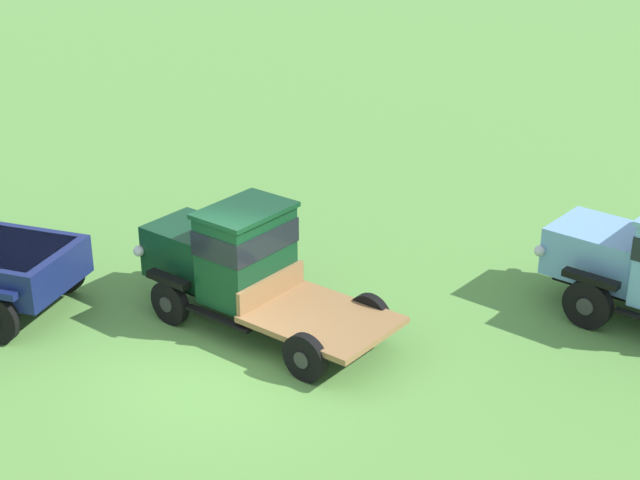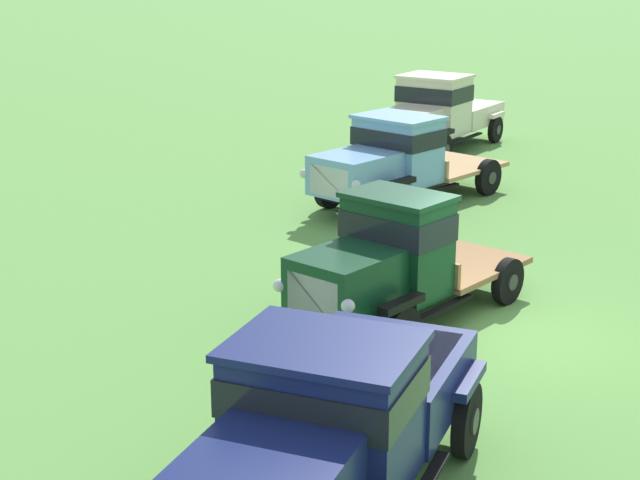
% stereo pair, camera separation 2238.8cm
% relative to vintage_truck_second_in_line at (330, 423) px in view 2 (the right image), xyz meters
% --- Properties ---
extents(ground_plane, '(240.00, 240.00, 0.00)m').
position_rel_vintage_truck_second_in_line_xyz_m(ground_plane, '(5.79, -0.18, -1.11)').
color(ground_plane, '#5B9342').
extents(vintage_truck_second_in_line, '(5.28, 2.45, 2.08)m').
position_rel_vintage_truck_second_in_line_xyz_m(vintage_truck_second_in_line, '(0.00, 0.00, 0.00)').
color(vintage_truck_second_in_line, black).
rests_on(vintage_truck_second_in_line, ground).
extents(vintage_truck_midrow_center, '(5.10, 2.94, 2.14)m').
position_rel_vintage_truck_second_in_line_xyz_m(vintage_truck_midrow_center, '(5.31, 1.42, -0.02)').
color(vintage_truck_midrow_center, black).
rests_on(vintage_truck_midrow_center, ground).
extents(vintage_truck_far_side, '(5.89, 3.48, 2.10)m').
position_rel_vintage_truck_second_in_line_xyz_m(vintage_truck_far_side, '(12.25, 4.06, -0.01)').
color(vintage_truck_far_side, black).
rests_on(vintage_truck_far_side, ground).
extents(vintage_truck_back_of_row, '(5.81, 2.81, 2.23)m').
position_rel_vintage_truck_second_in_line_xyz_m(vintage_truck_back_of_row, '(18.86, 5.26, 0.01)').
color(vintage_truck_back_of_row, black).
rests_on(vintage_truck_back_of_row, ground).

